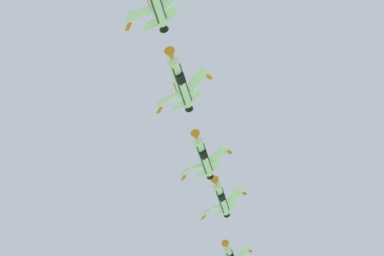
{
  "coord_description": "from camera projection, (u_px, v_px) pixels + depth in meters",
  "views": [
    {
      "loc": [
        -0.77,
        -3.43,
        1.93
      ],
      "look_at": [
        -22.62,
        110.72,
        72.06
      ],
      "focal_mm": 77.29,
      "sensor_mm": 36.0,
      "label": 1
    }
  ],
  "objects": [
    {
      "name": "fighter_jet_left_outer",
      "position": [
        203.0,
        156.0,
        145.43
      ],
      "size": [
        9.5,
        15.92,
        5.38
      ],
      "rotation": [
        0.0,
        0.51,
        3.15
      ],
      "color": "white"
    },
    {
      "name": "fighter_jet_right_outer",
      "position": [
        221.0,
        198.0,
        161.69
      ],
      "size": [
        9.48,
        15.92,
        5.4
      ],
      "rotation": [
        0.0,
        0.52,
        3.15
      ],
      "color": "white"
    },
    {
      "name": "fighter_jet_right_wing",
      "position": [
        180.0,
        82.0,
        125.88
      ],
      "size": [
        8.96,
        15.92,
        5.97
      ],
      "rotation": [
        0.0,
        0.62,
        3.15
      ],
      "color": "white"
    }
  ]
}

